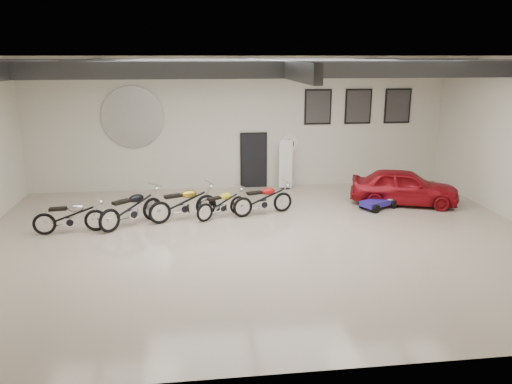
{
  "coord_description": "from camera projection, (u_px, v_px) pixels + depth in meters",
  "views": [
    {
      "loc": [
        -1.77,
        -12.94,
        5.01
      ],
      "look_at": [
        0.0,
        1.2,
        1.1
      ],
      "focal_mm": 35.0,
      "sensor_mm": 36.0,
      "label": 1
    }
  ],
  "objects": [
    {
      "name": "banner_stand",
      "position": [
        286.0,
        165.0,
        19.13
      ],
      "size": [
        0.53,
        0.23,
        1.91
      ],
      "primitive_type": null,
      "rotation": [
        0.0,
        0.0,
        0.04
      ],
      "color": "white",
      "rests_on": "floor"
    },
    {
      "name": "back_wall",
      "position": [
        240.0,
        124.0,
        19.0
      ],
      "size": [
        16.0,
        0.02,
        5.0
      ],
      "primitive_type": "cube",
      "color": "beige",
      "rests_on": "floor"
    },
    {
      "name": "oil_sign",
      "position": [
        289.0,
        144.0,
        19.39
      ],
      "size": [
        0.72,
        0.1,
        0.72
      ],
      "primitive_type": null,
      "color": "white",
      "rests_on": "back_wall"
    },
    {
      "name": "motorcycle_black",
      "position": [
        131.0,
        208.0,
        15.03
      ],
      "size": [
        2.11,
        2.0,
        1.16
      ],
      "primitive_type": null,
      "rotation": [
        0.0,
        0.0,
        0.74
      ],
      "color": "silver",
      "rests_on": "floor"
    },
    {
      "name": "poster_mid",
      "position": [
        358.0,
        106.0,
        19.35
      ],
      "size": [
        1.05,
        0.08,
        1.35
      ],
      "primitive_type": null,
      "color": "black",
      "rests_on": "back_wall"
    },
    {
      "name": "ceiling_beams",
      "position": [
        262.0,
        66.0,
        12.66
      ],
      "size": [
        15.8,
        11.8,
        0.32
      ],
      "primitive_type": null,
      "color": "#56585D",
      "rests_on": "ceiling"
    },
    {
      "name": "vintage_car",
      "position": [
        404.0,
        187.0,
        17.27
      ],
      "size": [
        2.57,
        3.91,
        1.24
      ],
      "primitive_type": "imported",
      "rotation": [
        0.0,
        0.0,
        1.24
      ],
      "color": "maroon",
      "rests_on": "floor"
    },
    {
      "name": "floor",
      "position": [
        261.0,
        241.0,
        13.92
      ],
      "size": [
        16.0,
        12.0,
        0.01
      ],
      "primitive_type": "cube",
      "color": "tan",
      "rests_on": "ground"
    },
    {
      "name": "poster_right",
      "position": [
        398.0,
        106.0,
        19.54
      ],
      "size": [
        1.05,
        0.08,
        1.35
      ],
      "primitive_type": null,
      "color": "black",
      "rests_on": "back_wall"
    },
    {
      "name": "motorcycle_silver",
      "position": [
        70.0,
        216.0,
        14.44
      ],
      "size": [
        2.08,
        0.86,
        1.05
      ],
      "primitive_type": null,
      "rotation": [
        0.0,
        0.0,
        0.12
      ],
      "color": "silver",
      "rests_on": "floor"
    },
    {
      "name": "door",
      "position": [
        254.0,
        161.0,
        19.39
      ],
      "size": [
        0.92,
        0.08,
        2.1
      ],
      "primitive_type": "cube",
      "color": "black",
      "rests_on": "back_wall"
    },
    {
      "name": "motorcycle_gold",
      "position": [
        183.0,
        202.0,
        15.58
      ],
      "size": [
        2.3,
        1.48,
        1.15
      ],
      "primitive_type": null,
      "rotation": [
        0.0,
        0.0,
        0.39
      ],
      "color": "silver",
      "rests_on": "floor"
    },
    {
      "name": "poster_left",
      "position": [
        318.0,
        107.0,
        19.16
      ],
      "size": [
        1.05,
        0.08,
        1.35
      ],
      "primitive_type": null,
      "color": "black",
      "rests_on": "back_wall"
    },
    {
      "name": "logo_plaque",
      "position": [
        133.0,
        117.0,
        18.39
      ],
      "size": [
        2.3,
        0.06,
        1.16
      ],
      "primitive_type": null,
      "color": "silver",
      "rests_on": "back_wall"
    },
    {
      "name": "motorcycle_red",
      "position": [
        263.0,
        199.0,
        16.13
      ],
      "size": [
        2.13,
        1.2,
        1.06
      ],
      "primitive_type": null,
      "rotation": [
        0.0,
        0.0,
        0.29
      ],
      "color": "silver",
      "rests_on": "floor"
    },
    {
      "name": "go_kart",
      "position": [
        381.0,
        200.0,
        16.9
      ],
      "size": [
        1.74,
        1.37,
        0.58
      ],
      "primitive_type": null,
      "rotation": [
        0.0,
        0.0,
        0.48
      ],
      "color": "navy",
      "rests_on": "floor"
    },
    {
      "name": "ceiling",
      "position": [
        262.0,
        56.0,
        12.59
      ],
      "size": [
        16.0,
        12.0,
        0.01
      ],
      "primitive_type": "cube",
      "color": "gray",
      "rests_on": "back_wall"
    },
    {
      "name": "motorcycle_yellow",
      "position": [
        221.0,
        203.0,
        15.83
      ],
      "size": [
        1.85,
        1.46,
        0.95
      ],
      "primitive_type": null,
      "rotation": [
        0.0,
        0.0,
        0.57
      ],
      "color": "silver",
      "rests_on": "floor"
    }
  ]
}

